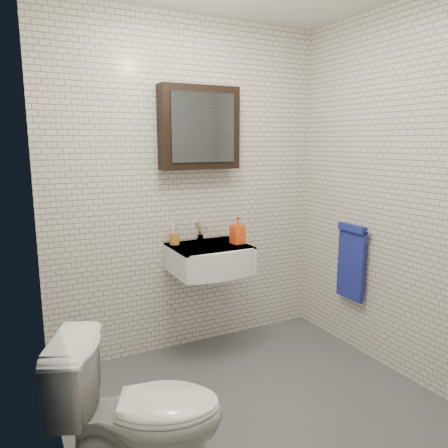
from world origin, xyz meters
The scene contains 9 objects.
ground centered at (0.00, 0.00, 0.01)m, with size 2.20×2.00×0.01m, color #4D4F55.
room_shell centered at (0.00, 0.00, 1.47)m, with size 2.22×2.02×2.51m.
washbasin centered at (0.05, 0.73, 0.76)m, with size 0.55×0.50×0.20m.
faucet centered at (0.05, 0.93, 0.92)m, with size 0.06×0.20×0.15m.
mirror_cabinet centered at (0.05, 0.93, 1.70)m, with size 0.60×0.15×0.60m.
towel_rail centered at (1.04, 0.35, 0.72)m, with size 0.09×0.30×0.58m.
toothbrush_cup centered at (-0.16, 0.92, 0.90)m, with size 0.08×0.08×0.19m.
soap_bottle centered at (0.27, 0.73, 0.95)m, with size 0.09×0.09×0.20m, color orange.
toilet centered at (-0.80, -0.28, 0.38)m, with size 0.43×0.75×0.76m, color white.
Camera 1 is at (-1.29, -2.06, 1.60)m, focal length 35.00 mm.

